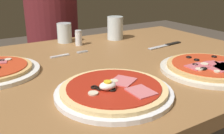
% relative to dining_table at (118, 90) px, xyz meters
% --- Properties ---
extents(dining_table, '(1.19, 0.88, 0.75)m').
position_rel_dining_table_xyz_m(dining_table, '(0.00, 0.00, 0.00)').
color(dining_table, olive).
rests_on(dining_table, ground).
extents(pizza_foreground, '(0.31, 0.31, 0.05)m').
position_rel_dining_table_xyz_m(pizza_foreground, '(-0.16, -0.23, 0.13)').
color(pizza_foreground, white).
rests_on(pizza_foreground, dining_table).
extents(pizza_across_left, '(0.31, 0.31, 0.03)m').
position_rel_dining_table_xyz_m(pizza_across_left, '(0.19, -0.24, 0.13)').
color(pizza_across_left, silver).
rests_on(pizza_across_left, dining_table).
extents(water_glass_near, '(0.07, 0.07, 0.09)m').
position_rel_dining_table_xyz_m(water_glass_near, '(-0.06, 0.37, 0.15)').
color(water_glass_near, silver).
rests_on(water_glass_near, dining_table).
extents(water_glass_far, '(0.08, 0.08, 0.11)m').
position_rel_dining_table_xyz_m(water_glass_far, '(0.17, 0.30, 0.16)').
color(water_glass_far, silver).
rests_on(water_glass_far, dining_table).
extents(fork, '(0.16, 0.02, 0.00)m').
position_rel_dining_table_xyz_m(fork, '(-0.13, 0.17, 0.12)').
color(fork, silver).
rests_on(fork, dining_table).
extents(knife, '(0.20, 0.04, 0.01)m').
position_rel_dining_table_xyz_m(knife, '(0.30, 0.07, 0.12)').
color(knife, silver).
rests_on(knife, dining_table).
extents(salt_shaker, '(0.03, 0.03, 0.07)m').
position_rel_dining_table_xyz_m(salt_shaker, '(-0.03, 0.28, 0.15)').
color(salt_shaker, white).
rests_on(salt_shaker, dining_table).
extents(diner_person, '(0.32, 0.32, 1.18)m').
position_rel_dining_table_xyz_m(diner_person, '(0.05, 0.83, -0.08)').
color(diner_person, black).
rests_on(diner_person, ground).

